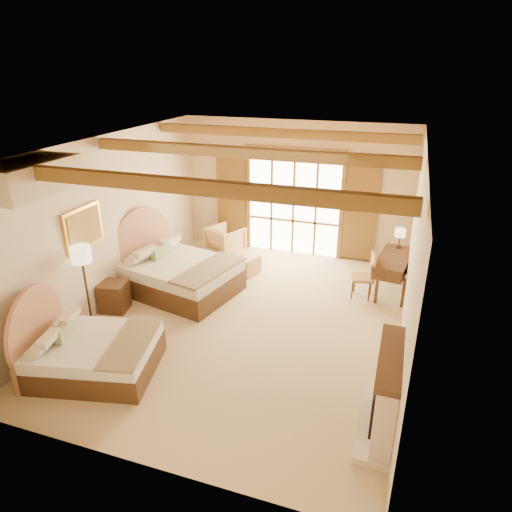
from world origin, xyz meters
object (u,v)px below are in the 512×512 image
at_px(bed_near, 86,349).
at_px(armchair, 225,241).
at_px(desk, 392,272).
at_px(bed_far, 173,271).
at_px(nightstand, 114,296).

relative_size(bed_near, armchair, 2.69).
bearing_deg(desk, bed_far, -152.83).
height_order(nightstand, desk, desk).
relative_size(nightstand, desk, 0.38).
bearing_deg(bed_far, desk, 30.97).
relative_size(bed_far, nightstand, 4.43).
bearing_deg(armchair, bed_far, 106.63).
bearing_deg(bed_far, armchair, 94.73).
height_order(bed_near, bed_far, bed_far).
xyz_separation_m(nightstand, desk, (4.97, 2.53, 0.13)).
bearing_deg(nightstand, bed_far, 46.47).
relative_size(nightstand, armchair, 0.72).
height_order(bed_far, armchair, bed_far).
bearing_deg(nightstand, armchair, 61.72).
height_order(bed_near, nightstand, bed_near).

